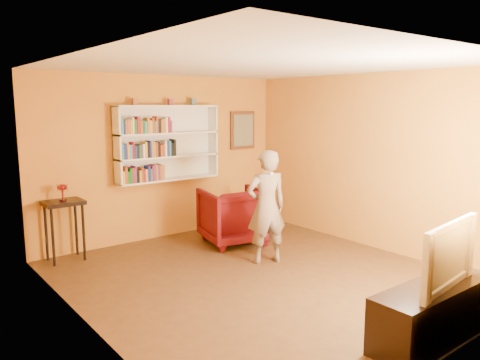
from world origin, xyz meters
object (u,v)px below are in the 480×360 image
ruby_lustre (62,189)px  person (266,207)px  console_table (64,211)px  television (438,253)px  tv_cabinet (434,313)px  bookshelf (166,143)px  armchair (234,216)px

ruby_lustre → person: bearing=-39.7°
person → ruby_lustre: bearing=-21.9°
console_table → television: bearing=-66.1°
person → tv_cabinet: 2.72m
bookshelf → console_table: bearing=-174.8°
person → bookshelf: bearing=-59.6°
bookshelf → armchair: size_ratio=1.83×
bookshelf → television: size_ratio=1.65×
console_table → person: bearing=-39.7°
console_table → television: size_ratio=0.80×
bookshelf → tv_cabinet: 4.85m
console_table → armchair: bearing=-17.9°
person → television: size_ratio=1.47×
bookshelf → person: (0.45, -2.00, -0.79)m
ruby_lustre → armchair: size_ratio=0.24×
television → armchair: bearing=76.0°
bookshelf → ruby_lustre: 1.86m
person → television: 2.67m
console_table → armchair: 2.58m
person → console_table: bearing=-21.9°
ruby_lustre → bookshelf: bearing=5.2°
ruby_lustre → person: person is taller
armchair → tv_cabinet: armchair is taller
person → armchair: bearing=-84.2°
tv_cabinet → armchair: bearing=83.1°
armchair → bookshelf: bearing=-40.9°
bookshelf → tv_cabinet: (0.23, -4.66, -1.32)m
television → bookshelf: bearing=85.6°
tv_cabinet → television: television is taller
console_table → tv_cabinet: 4.94m
tv_cabinet → television: 0.58m
bookshelf → ruby_lustre: bearing=-174.8°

